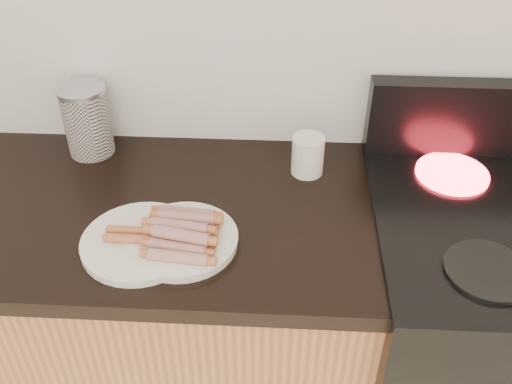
# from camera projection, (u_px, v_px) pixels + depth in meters

# --- Properties ---
(stove) EXTENTS (0.76, 0.65, 0.91)m
(stove) POSITION_uv_depth(u_px,v_px,m) (493.00, 347.00, 1.57)
(stove) COLOR black
(stove) RESTS_ON floor
(burner_near_left) EXTENTS (0.18, 0.18, 0.01)m
(burner_near_left) POSITION_uv_depth(u_px,v_px,m) (488.00, 271.00, 1.16)
(burner_near_left) COLOR black
(burner_near_left) RESTS_ON stove
(burner_far_left) EXTENTS (0.18, 0.18, 0.01)m
(burner_far_left) POSITION_uv_depth(u_px,v_px,m) (452.00, 173.00, 1.43)
(burner_far_left) COLOR #FF1E2D
(burner_far_left) RESTS_ON stove
(main_plate) EXTENTS (0.26, 0.26, 0.02)m
(main_plate) POSITION_uv_depth(u_px,v_px,m) (183.00, 241.00, 1.24)
(main_plate) COLOR white
(main_plate) RESTS_ON counter_slab
(side_plate) EXTENTS (0.32, 0.32, 0.02)m
(side_plate) POSITION_uv_depth(u_px,v_px,m) (140.00, 242.00, 1.24)
(side_plate) COLOR white
(side_plate) RESTS_ON counter_slab
(hotdog_pile) EXTENTS (0.13, 0.19, 0.05)m
(hotdog_pile) POSITION_uv_depth(u_px,v_px,m) (182.00, 231.00, 1.22)
(hotdog_pile) COLOR maroon
(hotdog_pile) RESTS_ON main_plate
(plain_sausages) EXTENTS (0.13, 0.05, 0.02)m
(plain_sausages) POSITION_uv_depth(u_px,v_px,m) (139.00, 235.00, 1.23)
(plain_sausages) COLOR tan
(plain_sausages) RESTS_ON side_plate
(canister) EXTENTS (0.12, 0.12, 0.19)m
(canister) POSITION_uv_depth(u_px,v_px,m) (87.00, 120.00, 1.48)
(canister) COLOR silver
(canister) RESTS_ON counter_slab
(mug) EXTENTS (0.10, 0.10, 0.10)m
(mug) POSITION_uv_depth(u_px,v_px,m) (308.00, 155.00, 1.43)
(mug) COLOR white
(mug) RESTS_ON counter_slab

